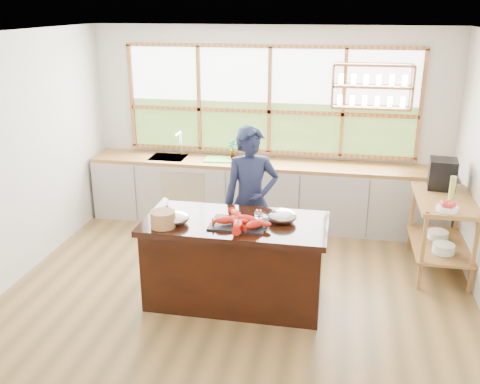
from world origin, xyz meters
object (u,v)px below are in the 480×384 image
(espresso_machine, at_px, (442,174))
(wicker_basket, at_px, (163,219))
(cook, at_px, (251,201))
(island, at_px, (235,261))

(espresso_machine, xyz_separation_m, wicker_basket, (-2.85, -1.73, -0.10))
(wicker_basket, bearing_deg, espresso_machine, 31.20)
(cook, relative_size, espresso_machine, 4.90)
(island, distance_m, cook, 0.81)
(cook, xyz_separation_m, espresso_machine, (2.15, 0.76, 0.22))
(island, relative_size, espresso_machine, 5.28)
(island, xyz_separation_m, cook, (0.04, 0.70, 0.40))
(island, distance_m, espresso_machine, 2.70)
(cook, relative_size, wicker_basket, 6.92)
(wicker_basket, bearing_deg, cook, 54.01)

